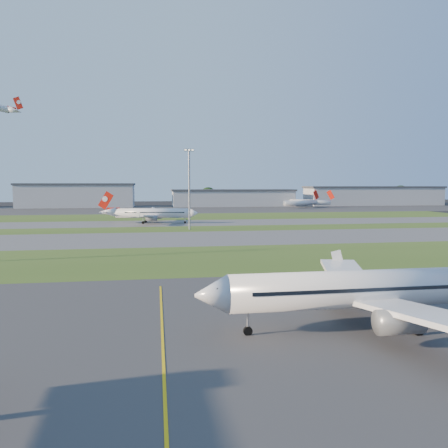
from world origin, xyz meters
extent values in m
plane|color=black|center=(0.00, 0.00, 0.00)|extent=(700.00, 700.00, 0.00)
cube|color=#333335|center=(0.00, 0.00, 0.01)|extent=(300.00, 70.00, 0.01)
cube|color=#39541C|center=(0.00, 52.00, 0.01)|extent=(300.00, 34.00, 0.01)
cube|color=#515154|center=(0.00, 85.00, 0.01)|extent=(300.00, 32.00, 0.01)
cube|color=#39541C|center=(0.00, 110.00, 0.01)|extent=(300.00, 18.00, 0.01)
cube|color=#515154|center=(0.00, 132.00, 0.01)|extent=(300.00, 26.00, 0.01)
cube|color=#39541C|center=(0.00, 165.00, 0.01)|extent=(300.00, 40.00, 0.01)
cube|color=#333335|center=(0.00, 225.00, 0.01)|extent=(400.00, 80.00, 0.01)
cube|color=gold|center=(5.00, 0.00, 0.00)|extent=(0.25, 60.00, 0.02)
cylinder|color=silver|center=(26.01, 8.43, 4.15)|extent=(29.65, 3.91, 3.75)
cube|color=silver|center=(27.03, 0.53, 3.65)|extent=(7.97, 15.45, 1.53)
cube|color=silver|center=(26.95, 16.33, 3.65)|extent=(7.82, 15.44, 1.53)
cylinder|color=slate|center=(25.54, 2.69, 2.57)|extent=(4.16, 2.29, 2.27)
cylinder|color=slate|center=(25.48, 14.15, 2.57)|extent=(4.16, 2.29, 2.27)
cylinder|color=silver|center=(3.18, 132.61, 3.88)|extent=(27.90, 8.19, 3.51)
cube|color=red|center=(-14.11, 135.61, 8.59)|extent=(5.96, 1.34, 6.99)
cube|color=silver|center=(3.53, 140.05, 3.42)|extent=(5.15, 14.12, 1.43)
cube|color=silver|center=(1.01, 125.49, 3.42)|extent=(9.40, 14.35, 1.43)
cylinder|color=slate|center=(4.55, 137.81, 2.40)|extent=(4.18, 2.76, 2.12)
cylinder|color=slate|center=(2.72, 127.26, 2.40)|extent=(4.18, 2.76, 2.12)
cube|color=red|center=(-63.48, 202.71, 58.54)|extent=(5.65, 0.43, 6.58)
cylinder|color=silver|center=(92.40, 226.51, 3.20)|extent=(24.98, 13.72, 3.20)
cube|color=red|center=(104.22, 231.92, 8.00)|extent=(4.83, 2.42, 6.16)
cylinder|color=silver|center=(101.27, 234.71, 3.20)|extent=(23.26, 17.33, 3.20)
cube|color=red|center=(112.00, 227.36, 8.00)|extent=(4.44, 3.17, 6.16)
cylinder|color=gray|center=(15.00, 108.00, 12.50)|extent=(0.60, 0.60, 25.00)
cube|color=gray|center=(15.00, 108.00, 25.40)|extent=(3.20, 0.50, 0.80)
cube|color=#FFF2CC|center=(15.00, 108.00, 25.40)|extent=(2.80, 0.70, 0.35)
cube|color=#A1A4A9|center=(-45.00, 255.00, 7.00)|extent=(70.00, 22.00, 14.00)
cube|color=#383A3F|center=(-45.00, 255.00, 14.60)|extent=(71.40, 23.00, 1.20)
cube|color=#A1A4A9|center=(55.00, 255.00, 5.00)|extent=(80.00, 22.00, 10.00)
cube|color=#383A3F|center=(55.00, 255.00, 10.60)|extent=(81.60, 23.00, 1.20)
cube|color=#A1A4A9|center=(155.00, 255.00, 6.00)|extent=(95.00, 22.00, 12.00)
cube|color=#383A3F|center=(155.00, 255.00, 12.60)|extent=(96.90, 23.00, 1.20)
cylinder|color=black|center=(-20.00, 266.00, 1.80)|extent=(1.00, 1.00, 3.60)
sphere|color=black|center=(-20.00, 266.00, 5.85)|extent=(9.90, 9.90, 9.90)
cylinder|color=black|center=(40.00, 269.00, 2.10)|extent=(1.00, 1.00, 4.20)
sphere|color=black|center=(40.00, 269.00, 6.83)|extent=(11.55, 11.55, 11.55)
cylinder|color=black|center=(115.00, 267.00, 1.90)|extent=(1.00, 1.00, 3.80)
sphere|color=black|center=(115.00, 267.00, 6.17)|extent=(10.45, 10.45, 10.45)
cylinder|color=black|center=(185.00, 271.00, 2.30)|extent=(1.00, 1.00, 4.60)
sphere|color=black|center=(185.00, 271.00, 7.48)|extent=(12.65, 12.65, 12.65)
camera|label=1|loc=(4.63, -31.81, 14.58)|focal=35.00mm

